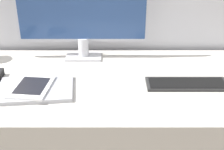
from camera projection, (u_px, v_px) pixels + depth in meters
The scene contains 5 objects.
desk at pixel (91, 145), 1.48m from camera, with size 1.51×0.66×0.70m.
monitor at pixel (81, 10), 1.43m from camera, with size 0.62×0.11×0.43m.
keyboard at pixel (187, 84), 1.28m from camera, with size 0.33×0.11×0.01m.
laptop at pixel (35, 89), 1.24m from camera, with size 0.31×0.23×0.02m.
ereader at pixel (32, 87), 1.23m from camera, with size 0.16×0.21×0.01m.
Camera 1 is at (0.10, -0.97, 1.33)m, focal length 50.00 mm.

